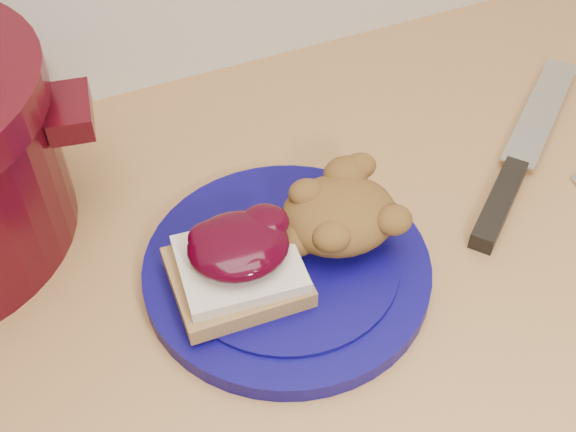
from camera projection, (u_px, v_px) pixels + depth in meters
name	position (u px, v px, depth m)	size (l,w,h in m)	color
plate	(287.00, 269.00, 0.62)	(0.24, 0.24, 0.02)	#0A0550
sandwich	(238.00, 262.00, 0.57)	(0.11, 0.10, 0.05)	olive
stuffing_mound	(339.00, 215.00, 0.61)	(0.10, 0.09, 0.05)	brown
chef_knife	(512.00, 176.00, 0.69)	(0.26, 0.21, 0.02)	black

